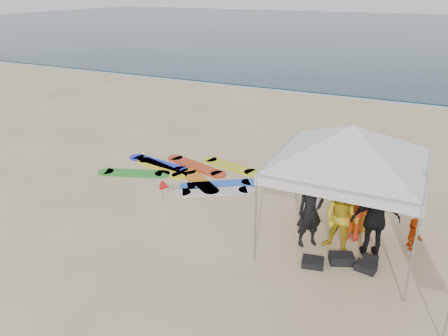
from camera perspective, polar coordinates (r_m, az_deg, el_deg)
ground at (r=11.50m, az=-9.41°, el=-9.42°), size 120.00×120.00×0.00m
ocean at (r=68.34m, az=21.60°, el=16.31°), size 160.00×84.00×0.08m
shoreline_foam at (r=27.35m, az=12.92°, el=9.48°), size 160.00×1.20×0.01m
person_black_a at (r=10.97m, az=11.19°, el=-5.58°), size 0.81×0.79×1.87m
person_yellow at (r=10.89m, az=15.05°, el=-6.44°), size 0.99×0.85×1.79m
person_orange_a at (r=11.51m, az=16.81°, el=-5.14°), size 1.18×0.77×1.73m
person_black_b at (r=10.93m, az=19.19°, el=-6.39°), size 1.24×0.87×1.95m
person_orange_b at (r=11.90m, az=17.43°, el=-3.82°), size 1.10×0.98×1.90m
person_seated at (r=11.84m, az=23.48°, el=-7.83°), size 0.48×0.81×0.83m
canopy_tent at (r=10.39m, az=16.58°, el=5.33°), size 4.74×4.74×3.57m
marker_pennant at (r=13.20m, az=-7.62°, el=-2.39°), size 0.28×0.28×0.64m
gear_pile at (r=10.80m, az=15.31°, el=-11.73°), size 1.69×1.01×0.22m
surfboard_spread at (r=15.15m, az=-4.73°, el=-0.73°), size 5.24×3.35×0.07m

